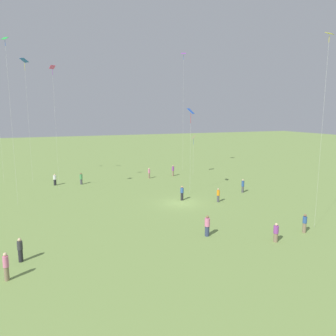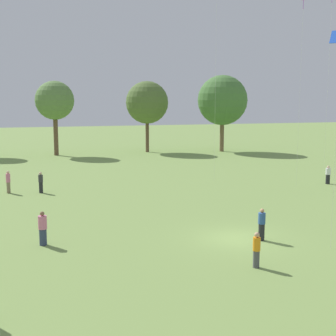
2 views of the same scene
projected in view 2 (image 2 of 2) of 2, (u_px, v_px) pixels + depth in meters
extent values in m
plane|color=#7A994C|center=(239.00, 239.00, 26.19)|extent=(240.00, 240.00, 0.00)
cylinder|color=brown|center=(56.00, 135.00, 65.94)|extent=(0.63, 0.63, 5.70)
sphere|color=#5B7F42|center=(55.00, 100.00, 65.24)|extent=(5.42, 5.42, 5.42)
cylinder|color=brown|center=(147.00, 135.00, 70.33)|extent=(0.52, 0.52, 5.05)
sphere|color=#516B33|center=(147.00, 102.00, 69.63)|extent=(6.32, 6.32, 6.32)
cylinder|color=brown|center=(222.00, 135.00, 71.24)|extent=(0.63, 0.63, 4.94)
sphere|color=#477538|center=(222.00, 100.00, 70.48)|extent=(7.52, 7.52, 7.52)
cylinder|color=#333D5B|center=(43.00, 237.00, 25.02)|extent=(0.51, 0.51, 0.89)
cylinder|color=pink|center=(42.00, 222.00, 24.90)|extent=(0.60, 0.60, 0.72)
sphere|color=brown|center=(42.00, 214.00, 24.84)|extent=(0.24, 0.24, 0.24)
cylinder|color=#232328|center=(261.00, 232.00, 25.85)|extent=(0.42, 0.42, 0.94)
cylinder|color=#2D5193|center=(262.00, 218.00, 25.74)|extent=(0.49, 0.49, 0.62)
sphere|color=#A87A56|center=(262.00, 211.00, 25.68)|extent=(0.24, 0.24, 0.24)
cylinder|color=#232328|center=(328.00, 179.00, 43.46)|extent=(0.52, 0.52, 0.88)
cylinder|color=white|center=(328.00, 171.00, 43.36)|extent=(0.61, 0.61, 0.59)
sphere|color=beige|center=(328.00, 167.00, 43.30)|extent=(0.24, 0.24, 0.24)
cylinder|color=#232328|center=(41.00, 187.00, 39.21)|extent=(0.42, 0.42, 0.92)
cylinder|color=#333338|center=(41.00, 178.00, 39.10)|extent=(0.50, 0.50, 0.62)
sphere|color=beige|center=(40.00, 173.00, 39.04)|extent=(0.24, 0.24, 0.24)
cylinder|color=#4C4C51|center=(256.00, 259.00, 21.65)|extent=(0.38, 0.38, 0.81)
cylinder|color=orange|center=(257.00, 244.00, 21.55)|extent=(0.44, 0.44, 0.63)
sphere|color=tan|center=(257.00, 235.00, 21.49)|extent=(0.24, 0.24, 0.24)
cylinder|color=#847056|center=(9.00, 188.00, 39.10)|extent=(0.33, 0.33, 0.93)
cylinder|color=pink|center=(8.00, 178.00, 38.99)|extent=(0.39, 0.39, 0.72)
sphere|color=beige|center=(8.00, 172.00, 38.92)|extent=(0.24, 0.24, 0.24)
cylinder|color=purple|center=(303.00, 4.00, 39.85)|extent=(0.04, 0.04, 0.83)
cylinder|color=silver|center=(300.00, 94.00, 40.94)|extent=(0.01, 0.01, 16.46)
cylinder|color=silver|center=(215.00, 84.00, 43.69)|extent=(0.01, 0.01, 18.47)
cylinder|color=silver|center=(336.00, 146.00, 23.72)|extent=(0.01, 0.01, 10.80)
cylinder|color=silver|center=(328.00, 83.00, 50.39)|extent=(0.01, 0.01, 19.08)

